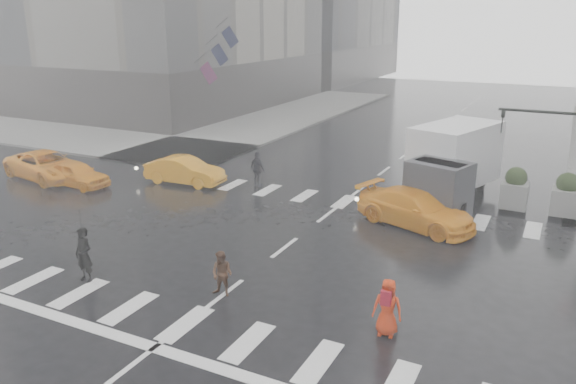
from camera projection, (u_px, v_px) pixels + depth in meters
The scene contains 17 objects.
ground at pixel (285, 248), 20.54m from camera, with size 120.00×120.00×0.00m, color black.
sidewalk_nw at pixel (164, 124), 43.82m from camera, with size 35.00×35.00×0.15m, color slate.
road_markings at pixel (285, 247), 20.54m from camera, with size 18.00×48.00×0.01m, color silver, non-canonical shape.
traffic_signal_pole at pixel (574, 143), 22.54m from camera, with size 4.45×0.42×4.50m.
planter_west at pixel (515, 189), 24.23m from camera, with size 1.10×1.10×1.80m.
planter_mid at pixel (566, 195), 23.38m from camera, with size 1.10×1.10×1.80m.
flag_cluster at pixel (216, 52), 41.11m from camera, with size 2.87×3.06×4.69m.
pedestrian_black at pixel (82, 235), 17.50m from camera, with size 1.03×1.05×2.43m.
pedestrian_brown at pixel (222, 274), 16.83m from camera, with size 0.69×0.54×1.42m, color #4A2B1A.
pedestrian_orange at pixel (387, 307), 14.71m from camera, with size 0.82×0.58×1.58m.
pedestrian_far_a at pixel (258, 169), 27.74m from camera, with size 1.03×0.63×1.77m, color black.
pedestrian_far_b at pixel (433, 189), 24.45m from camera, with size 1.16×0.64×1.80m, color black.
taxi_front at pixel (76, 174), 27.88m from camera, with size 1.47×3.66×1.25m, color #FF9A0D.
taxi_mid at pixel (185, 171), 28.28m from camera, with size 1.43×4.09×1.35m, color #FF9A0D.
taxi_rear at pixel (416, 209), 22.50m from camera, with size 2.01×4.37×1.43m, color #FF9A0D.
taxi_far at pixel (47, 166), 29.10m from camera, with size 2.36×4.54×1.42m, color #FF9A0D.
box_truck at pixel (451, 163), 25.02m from camera, with size 2.44×6.49×3.45m.
Camera 1 is at (8.66, -16.91, 8.07)m, focal length 35.00 mm.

